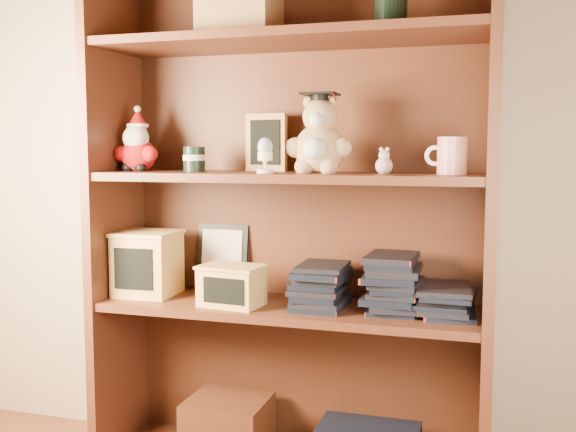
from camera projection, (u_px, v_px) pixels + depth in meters
name	position (u px, v px, depth m)	size (l,w,h in m)	color
bookcase	(292.00, 228.00, 2.07)	(1.20, 0.35, 1.60)	#512817
shelf_lower	(288.00, 308.00, 2.05)	(1.14, 0.33, 0.02)	#512817
shelf_upper	(288.00, 177.00, 2.01)	(1.14, 0.33, 0.02)	#512817
santa_plush	(137.00, 147.00, 2.14)	(0.15, 0.11, 0.21)	#A50F0F
teachers_tin	(194.00, 159.00, 2.09)	(0.07, 0.07, 0.08)	black
chalkboard_plaque	(266.00, 143.00, 2.14)	(0.14, 0.09, 0.18)	#9E7547
egg_cup	(265.00, 154.00, 1.94)	(0.05, 0.05, 0.10)	white
grad_teddy_bear	(319.00, 142.00, 1.96)	(0.20, 0.17, 0.24)	tan
pink_figurine	(384.00, 163.00, 1.92)	(0.05, 0.05, 0.08)	#CAA59C
teacher_mug	(451.00, 156.00, 1.86)	(0.12, 0.08, 0.10)	silver
certificate_frame	(222.00, 257.00, 2.25)	(0.18, 0.05, 0.22)	black
treats_box	(148.00, 263.00, 2.17)	(0.20, 0.20, 0.21)	#DCB05A
pencils_box	(232.00, 285.00, 2.02)	(0.20, 0.15, 0.12)	#DCB05A
book_stack_left	(319.00, 285.00, 2.01)	(0.14, 0.20, 0.13)	black
book_stack_mid	(392.00, 285.00, 1.94)	(0.14, 0.20, 0.16)	black
book_stack_right	(447.00, 299.00, 1.90)	(0.14, 0.20, 0.10)	black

